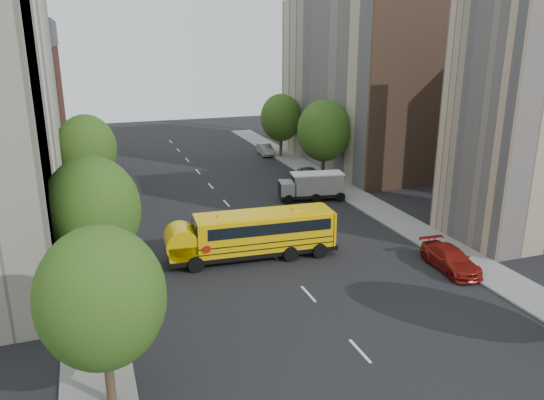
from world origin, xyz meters
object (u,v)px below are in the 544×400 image
parked_car_1 (120,201)px  street_tree_2 (87,149)px  street_tree_0 (101,298)px  safari_truck (312,186)px  street_tree_1 (93,210)px  street_tree_4 (324,131)px  street_tree_5 (281,118)px  parked_car_2 (103,166)px  school_bus (251,233)px  parked_car_3 (450,259)px  parked_car_4 (310,175)px  parked_car_0 (141,277)px  parked_car_5 (265,149)px

parked_car_1 → street_tree_2: bearing=-49.0°
street_tree_0 → safari_truck: street_tree_0 is taller
street_tree_1 → street_tree_4: size_ratio=0.98×
street_tree_5 → parked_car_2: bearing=-178.0°
street_tree_5 → school_bus: street_tree_5 is taller
school_bus → parked_car_2: size_ratio=2.36×
school_bus → parked_car_3: 12.59m
street_tree_4 → street_tree_5: bearing=90.0°
street_tree_0 → school_bus: bearing=51.6°
street_tree_4 → street_tree_0: bearing=-128.2°
street_tree_2 → safari_truck: (18.45, -5.43, -3.55)m
street_tree_1 → safari_truck: 22.63m
parked_car_1 → parked_car_2: parked_car_2 is taller
parked_car_4 → parked_car_2: bearing=153.8°
street_tree_0 → parked_car_0: bearing=77.2°
street_tree_4 → school_bus: 20.57m
street_tree_1 → street_tree_5: (22.00, 30.00, -0.25)m
safari_truck → parked_car_3: bearing=-72.3°
street_tree_1 → parked_car_3: street_tree_1 is taller
street_tree_4 → parked_car_0: 27.31m
parked_car_3 → parked_car_0: bearing=172.7°
street_tree_0 → safari_truck: (18.45, 22.57, -3.36)m
safari_truck → parked_car_1: bearing=179.6°
street_tree_4 → parked_car_2: street_tree_4 is taller
street_tree_1 → school_bus: street_tree_1 is taller
street_tree_5 → parked_car_2: size_ratio=1.59×
street_tree_2 → parked_car_5: bearing=33.5°
street_tree_5 → parked_car_0: street_tree_5 is taller
school_bus → parked_car_3: school_bus is taller
street_tree_2 → street_tree_1: bearing=-90.0°
street_tree_4 → street_tree_5: 12.01m
street_tree_5 → parked_car_0: 36.42m
safari_truck → parked_car_3: 16.60m
parked_car_2 → street_tree_2: bearing=77.1°
street_tree_1 → parked_car_1: (2.20, 15.63, -4.31)m
school_bus → parked_car_0: bearing=-158.9°
street_tree_4 → safari_truck: (-3.55, -5.43, -3.80)m
safari_truck → parked_car_3: (2.15, -16.45, -0.58)m
street_tree_5 → parked_car_5: size_ratio=1.85×
street_tree_1 → parked_car_0: bearing=-8.1°
street_tree_2 → parked_car_0: street_tree_2 is taller
street_tree_1 → street_tree_2: street_tree_1 is taller
street_tree_2 → street_tree_5: 25.06m
street_tree_2 → street_tree_0: bearing=-90.0°
street_tree_5 → street_tree_1: bearing=-126.3°
street_tree_4 → parked_car_0: bearing=-137.2°
street_tree_1 → safari_truck: street_tree_1 is taller
parked_car_0 → parked_car_1: parked_car_0 is taller
street_tree_5 → street_tree_4: bearing=-90.0°
street_tree_4 → parked_car_0: street_tree_4 is taller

